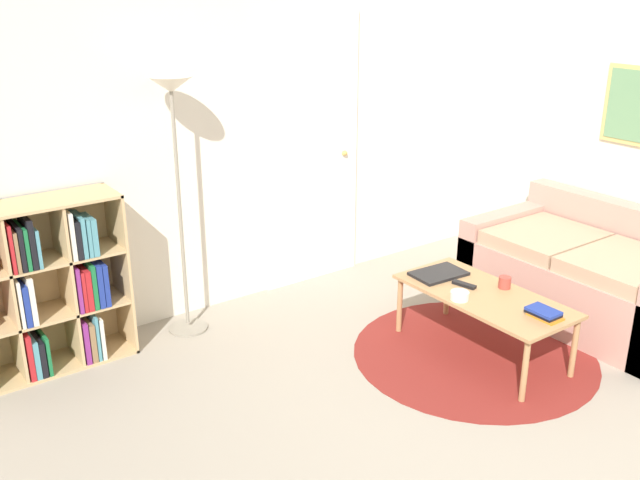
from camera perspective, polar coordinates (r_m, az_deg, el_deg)
wall_back at (r=5.09m, az=-6.26°, el=9.04°), size 7.54×0.11×2.60m
wall_right at (r=5.68m, az=21.86°, el=9.04°), size 0.08×5.66×2.60m
rug at (r=4.73m, az=12.21°, el=-8.88°), size 1.54×1.54×0.01m
bookshelf at (r=4.57m, az=-21.92°, el=-3.71°), size 1.04×0.34×1.06m
floor_lamp at (r=4.55m, az=-11.63°, el=8.98°), size 0.28×0.28×1.71m
couch at (r=5.40m, az=20.89°, el=-2.70°), size 0.94×1.60×0.75m
coffee_table at (r=4.59m, az=12.98°, el=-4.65°), size 0.53×1.13×0.42m
laptop at (r=4.79m, az=9.47°, el=-2.67°), size 0.37×0.25×0.02m
bowl at (r=4.46m, az=11.11°, el=-4.38°), size 0.11×0.11×0.05m
book_stack_on_table at (r=4.36m, az=17.48°, el=-5.60°), size 0.13×0.20×0.05m
cup at (r=4.67m, az=14.56°, el=-3.30°), size 0.08×0.08×0.08m
remote at (r=4.66m, az=11.45°, el=-3.52°), size 0.08×0.16×0.02m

